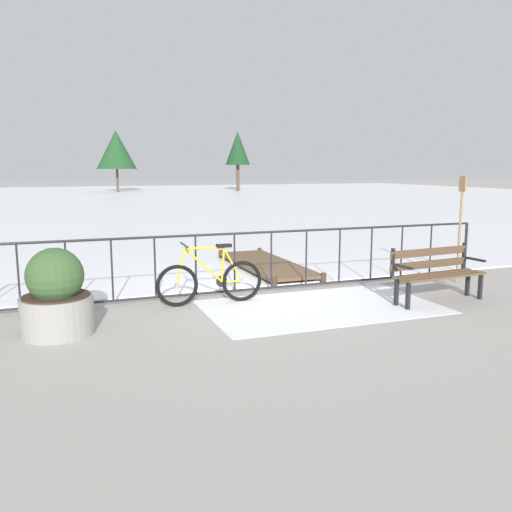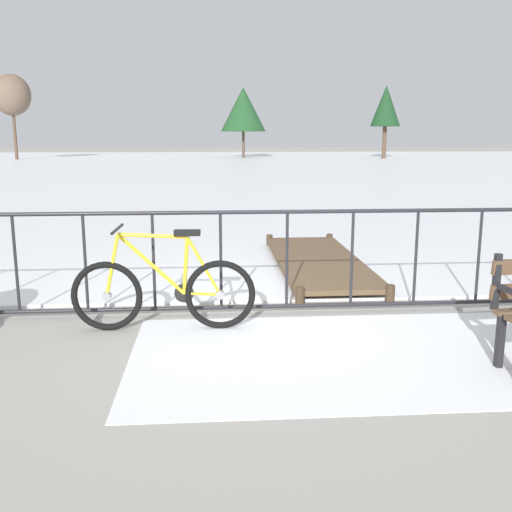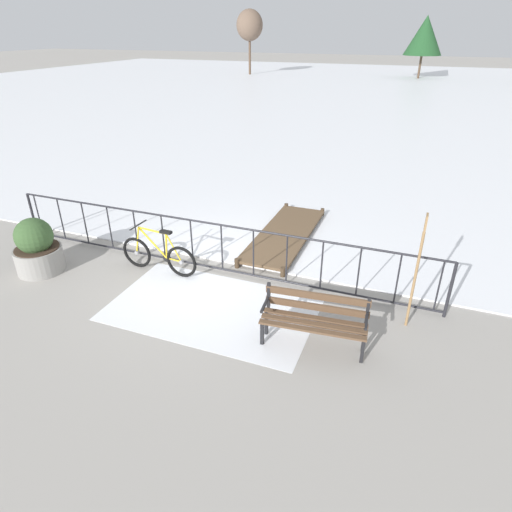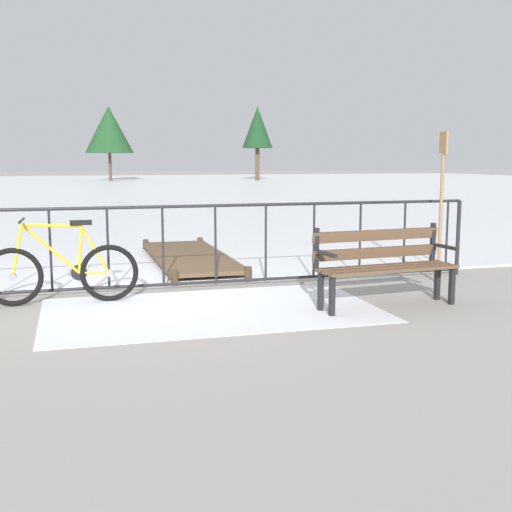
# 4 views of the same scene
# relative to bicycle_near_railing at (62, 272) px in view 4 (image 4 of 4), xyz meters

# --- Properties ---
(ground_plane) EXTENTS (160.00, 160.00, 0.00)m
(ground_plane) POSITION_rel_bicycle_near_railing_xyz_m (0.87, 0.41, -0.37)
(ground_plane) COLOR #9E9991
(frozen_pond) EXTENTS (80.00, 56.00, 0.03)m
(frozen_pond) POSITION_rel_bicycle_near_railing_xyz_m (0.87, 28.81, -0.35)
(frozen_pond) COLOR white
(frozen_pond) RESTS_ON ground
(snow_patch) EXTENTS (3.59, 2.14, 0.01)m
(snow_patch) POSITION_rel_bicycle_near_railing_xyz_m (1.56, -0.79, -0.36)
(snow_patch) COLOR white
(snow_patch) RESTS_ON ground
(railing_fence) EXTENTS (9.06, 0.06, 1.07)m
(railing_fence) POSITION_rel_bicycle_near_railing_xyz_m (0.87, 0.41, 0.19)
(railing_fence) COLOR #232328
(railing_fence) RESTS_ON ground
(bicycle_near_railing) EXTENTS (1.71, 0.52, 0.97)m
(bicycle_near_railing) POSITION_rel_bicycle_near_railing_xyz_m (0.00, 0.00, 0.00)
(bicycle_near_railing) COLOR black
(bicycle_near_railing) RESTS_ON ground
(park_bench) EXTENTS (1.64, 0.62, 0.89)m
(park_bench) POSITION_rel_bicycle_near_railing_xyz_m (3.45, -1.09, 0.14)
(park_bench) COLOR brown
(park_bench) RESTS_ON ground
(oar_upright) EXTENTS (0.04, 0.16, 1.98)m
(oar_upright) POSITION_rel_bicycle_near_railing_xyz_m (4.78, -0.07, 0.77)
(oar_upright) COLOR #937047
(oar_upright) RESTS_ON ground
(wooden_dock) EXTENTS (1.10, 3.45, 0.20)m
(wooden_dock) POSITION_rel_bicycle_near_railing_xyz_m (1.88, 2.38, -0.25)
(wooden_dock) COLOR brown
(wooden_dock) RESTS_ON ground
(tree_west_mid) EXTENTS (2.24, 2.24, 5.43)m
(tree_west_mid) POSITION_rel_bicycle_near_railing_xyz_m (13.56, 39.07, 3.51)
(tree_west_mid) COLOR brown
(tree_west_mid) RESTS_ON ground
(tree_centre) EXTENTS (3.47, 3.47, 5.38)m
(tree_centre) POSITION_rel_bicycle_near_railing_xyz_m (2.97, 41.04, 3.34)
(tree_centre) COLOR brown
(tree_centre) RESTS_ON ground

